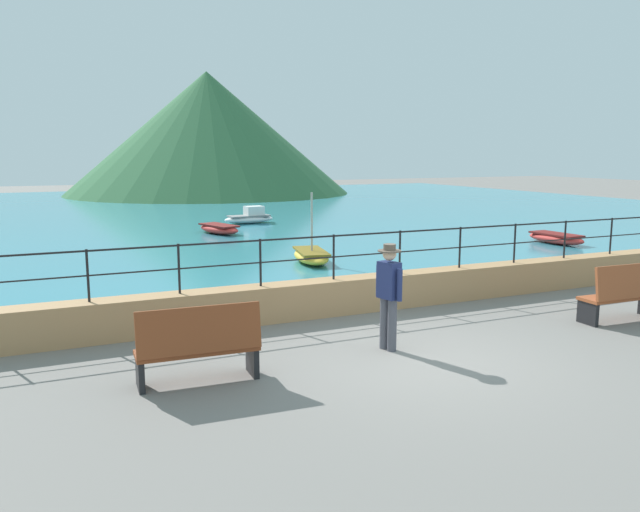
# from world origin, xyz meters

# --- Properties ---
(ground_plane) EXTENTS (120.00, 120.00, 0.00)m
(ground_plane) POSITION_xyz_m (0.00, 0.00, 0.00)
(ground_plane) COLOR slate
(promenade_wall) EXTENTS (20.00, 0.56, 0.70)m
(promenade_wall) POSITION_xyz_m (0.00, 3.20, 0.35)
(promenade_wall) COLOR tan
(promenade_wall) RESTS_ON ground
(railing) EXTENTS (18.44, 0.04, 0.90)m
(railing) POSITION_xyz_m (0.00, 3.20, 1.31)
(railing) COLOR black
(railing) RESTS_ON promenade_wall
(lake_water) EXTENTS (64.00, 44.32, 0.06)m
(lake_water) POSITION_xyz_m (0.00, 25.84, 0.03)
(lake_water) COLOR teal
(lake_water) RESTS_ON ground
(hill_main) EXTENTS (21.84, 21.84, 9.33)m
(hill_main) POSITION_xyz_m (7.55, 40.92, 4.66)
(hill_main) COLOR #33663D
(hill_main) RESTS_ON ground
(bench_main) EXTENTS (1.73, 0.65, 1.13)m
(bench_main) POSITION_xyz_m (-3.42, 0.46, 0.56)
(bench_main) COLOR brown
(bench_main) RESTS_ON ground
(bench_far) EXTENTS (1.72, 0.63, 1.13)m
(bench_far) POSITION_xyz_m (4.77, 0.33, 0.56)
(bench_far) COLOR #9E4C28
(bench_far) RESTS_ON ground
(person_walking) EXTENTS (0.38, 0.56, 1.75)m
(person_walking) POSITION_xyz_m (-0.22, 0.70, 0.98)
(person_walking) COLOR #4C4C56
(person_walking) RESTS_ON ground
(boat_0) EXTENTS (1.52, 2.46, 0.36)m
(boat_0) POSITION_xyz_m (1.29, 16.08, 0.26)
(boat_0) COLOR red
(boat_0) RESTS_ON lake_water
(boat_1) EXTENTS (2.36, 1.05, 0.76)m
(boat_1) POSITION_xyz_m (3.57, 19.10, 0.33)
(boat_1) COLOR white
(boat_1) RESTS_ON lake_water
(boat_2) EXTENTS (0.99, 2.33, 0.36)m
(boat_2) POSITION_xyz_m (11.20, 8.48, 0.26)
(boat_2) COLOR red
(boat_2) RESTS_ON lake_water
(boat_4) EXTENTS (1.36, 2.44, 2.03)m
(boat_4) POSITION_xyz_m (1.88, 8.53, 0.26)
(boat_4) COLOR gold
(boat_4) RESTS_ON lake_water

